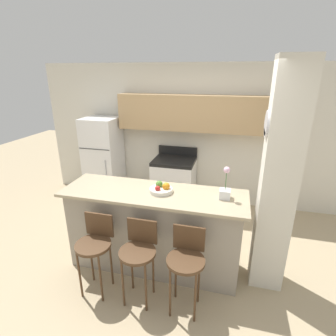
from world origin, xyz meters
name	(u,v)px	position (x,y,z in m)	size (l,w,h in m)	color
ground_plane	(155,264)	(0.00, 0.00, 0.00)	(14.00, 14.00, 0.00)	tan
wall_back	(190,127)	(0.09, 1.97, 1.45)	(5.60, 0.38, 2.55)	silver
pillar_right	(278,183)	(1.37, 0.08, 1.28)	(0.38, 0.32, 2.55)	silver
counter_bar	(154,230)	(0.00, 0.00, 0.53)	(2.21, 0.69, 1.05)	gray
refrigerator	(104,159)	(-1.54, 1.68, 0.80)	(0.63, 0.64, 1.60)	white
stove_range	(174,182)	(-0.14, 1.68, 0.46)	(0.74, 0.64, 1.07)	white
bar_stool_left	(95,244)	(-0.51, -0.54, 0.61)	(0.39, 0.39, 0.92)	#4C331E
bar_stool_mid	(139,251)	(0.00, -0.54, 0.61)	(0.39, 0.39, 0.92)	#4C331E
bar_stool_right	(186,259)	(0.51, -0.54, 0.61)	(0.39, 0.39, 0.92)	#4C331E
orchid_vase	(225,190)	(0.83, 0.05, 1.16)	(0.12, 0.12, 0.38)	white
fruit_bowl	(161,189)	(0.09, 0.03, 1.09)	(0.27, 0.27, 0.12)	silver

